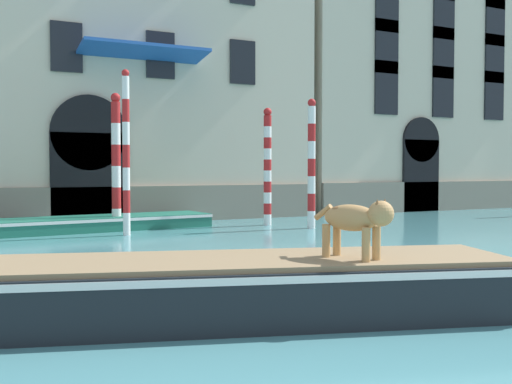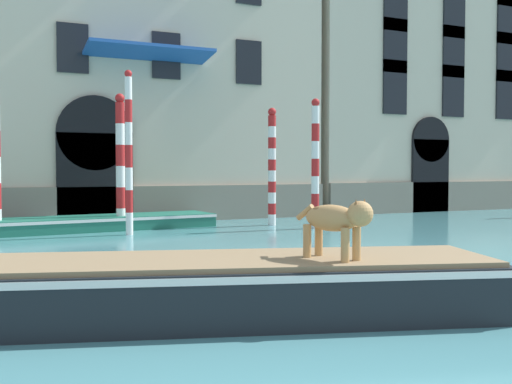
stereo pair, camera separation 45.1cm
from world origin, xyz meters
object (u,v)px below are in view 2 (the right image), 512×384
object	(u,v)px
mooring_pole_0	(129,152)
mooring_pole_5	(272,166)
mooring_pole_3	(120,161)
dog_on_deck	(337,219)
boat_moored_near_palazzo	(98,222)
mooring_pole_2	(315,163)
boat_foreground	(183,287)

from	to	relation	value
mooring_pole_0	mooring_pole_5	xyz separation A→B (m)	(4.62, 0.86, -0.35)
mooring_pole_3	dog_on_deck	bearing A→B (deg)	-89.65
boat_moored_near_palazzo	mooring_pole_3	distance (m)	1.88
dog_on_deck	mooring_pole_2	world-z (taller)	mooring_pole_2
boat_foreground	dog_on_deck	distance (m)	1.95
mooring_pole_2	mooring_pole_3	size ratio (longest dim) A/B	0.97
dog_on_deck	mooring_pole_0	xyz separation A→B (m)	(-0.17, 9.91, 1.01)
mooring_pole_0	mooring_pole_2	distance (m)	5.37
boat_foreground	mooring_pole_2	world-z (taller)	mooring_pole_2
boat_moored_near_palazzo	mooring_pole_5	bearing A→B (deg)	-15.02
boat_foreground	boat_moored_near_palazzo	distance (m)	10.84
mooring_pole_0	mooring_pole_3	xyz separation A→B (m)	(0.10, 1.55, -0.21)
boat_moored_near_palazzo	mooring_pole_0	xyz separation A→B (m)	(0.52, -1.71, 1.98)
boat_foreground	mooring_pole_3	size ratio (longest dim) A/B	1.96
boat_moored_near_palazzo	mooring_pole_3	xyz separation A→B (m)	(0.62, -0.16, 1.77)
dog_on_deck	mooring_pole_5	size ratio (longest dim) A/B	0.28
boat_moored_near_palazzo	mooring_pole_5	xyz separation A→B (m)	(5.15, -0.85, 1.62)
mooring_pole_3	boat_foreground	bearing A→B (deg)	-98.12
boat_foreground	dog_on_deck	size ratio (longest dim) A/B	7.47
boat_moored_near_palazzo	mooring_pole_5	distance (m)	5.46
mooring_pole_0	mooring_pole_2	size ratio (longest dim) A/B	1.14
dog_on_deck	mooring_pole_2	bearing A→B (deg)	130.54
dog_on_deck	boat_moored_near_palazzo	xyz separation A→B (m)	(-0.69, 11.61, -0.96)
mooring_pole_2	mooring_pole_3	bearing A→B (deg)	157.95
dog_on_deck	mooring_pole_5	world-z (taller)	mooring_pole_5
boat_foreground	mooring_pole_3	world-z (taller)	mooring_pole_3
mooring_pole_0	mooring_pole_5	distance (m)	4.72
boat_moored_near_palazzo	mooring_pole_2	xyz separation A→B (m)	(5.86, -2.28, 1.71)
boat_moored_near_palazzo	mooring_pole_5	world-z (taller)	mooring_pole_5
mooring_pole_3	mooring_pole_2	bearing A→B (deg)	-22.05
mooring_pole_3	mooring_pole_0	bearing A→B (deg)	-93.72
boat_foreground	mooring_pole_3	distance (m)	10.87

